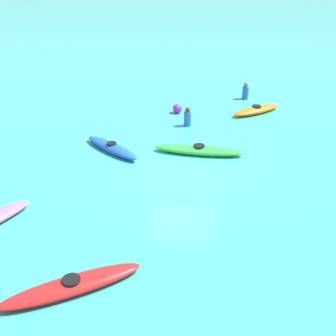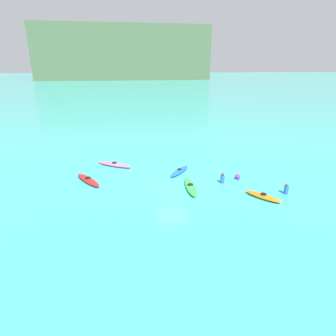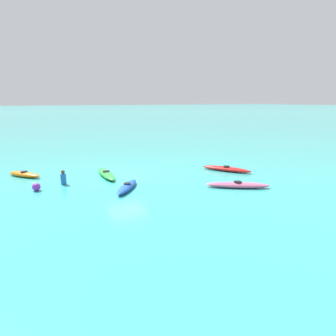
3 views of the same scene
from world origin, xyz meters
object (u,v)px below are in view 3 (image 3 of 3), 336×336
kayak_red (226,169)px  kayak_blue (127,187)px  person_by_kayaks (63,178)px  kayak_green (106,174)px  kayak_pink (238,185)px  buoy_purple (36,187)px  kayak_orange (24,174)px

kayak_red → kayak_blue: bearing=7.6°
kayak_red → person_by_kayaks: bearing=-8.6°
person_by_kayaks → kayak_blue: bearing=138.9°
kayak_red → kayak_green: (8.00, -2.39, 0.00)m
kayak_pink → buoy_purple: (10.36, -4.55, 0.06)m
kayak_pink → kayak_orange: same height
kayak_green → person_by_kayaks: person_by_kayaks is taller
kayak_red → person_by_kayaks: 10.91m
person_by_kayaks → kayak_red: bearing=171.4°
kayak_pink → person_by_kayaks: bearing=-30.5°
kayak_pink → kayak_orange: 13.67m
kayak_orange → person_by_kayaks: bearing=123.6°
kayak_blue → buoy_purple: (4.59, -2.02, 0.06)m
kayak_blue → kayak_orange: same height
kayak_red → kayak_pink: bearing=61.2°
kayak_green → kayak_orange: (4.83, -2.33, 0.00)m
kayak_orange → buoy_purple: size_ratio=5.65×
kayak_orange → buoy_purple: (-0.52, 3.73, 0.06)m
kayak_red → kayak_orange: 13.67m
kayak_red → kayak_orange: (12.83, -4.72, 0.00)m
kayak_blue → kayak_pink: bearing=156.3°
kayak_blue → kayak_orange: (5.11, -5.75, 0.00)m
kayak_blue → person_by_kayaks: bearing=-41.1°
kayak_blue → kayak_red: bearing=-172.4°
kayak_orange → buoy_purple: bearing=97.9°
kayak_green → kayak_orange: 5.37m
kayak_red → kayak_green: same height
kayak_blue → kayak_orange: 7.69m
kayak_pink → person_by_kayaks: 10.25m
kayak_red → person_by_kayaks: person_by_kayaks is taller
kayak_green → buoy_purple: size_ratio=7.92×
buoy_purple → kayak_pink: bearing=156.3°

